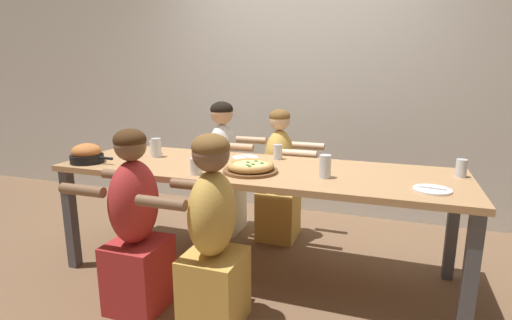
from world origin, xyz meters
The scene contains 17 objects.
ground_plane centered at (0.00, 0.00, 0.00)m, with size 18.00×18.00×0.00m, color brown.
restaurant_back_panel centered at (0.00, 1.42, 1.60)m, with size 10.00×0.06×3.20m, color silver.
dining_table centered at (0.00, 0.00, 0.70)m, with size 2.71×0.84×0.78m.
pizza_board_main centered at (0.01, -0.14, 0.81)m, with size 0.36×0.36×0.06m.
skillet_bowl centered at (-1.18, -0.27, 0.84)m, with size 0.33×0.23×0.14m.
empty_plate_a centered at (1.09, -0.20, 0.78)m, with size 0.20×0.20×0.02m.
empty_plate_b centered at (-0.16, 0.23, 0.78)m, with size 0.20×0.20×0.02m.
cocktail_glass_blue centered at (-0.90, 0.15, 0.82)m, with size 0.07×0.07×0.13m.
drinking_glass_a centered at (0.07, 0.29, 0.83)m, with size 0.07×0.07×0.11m.
drinking_glass_b centered at (-0.82, 0.06, 0.84)m, with size 0.07×0.07×0.14m.
drinking_glass_c centered at (-0.30, -0.30, 0.82)m, with size 0.07×0.07×0.10m.
drinking_glass_d centered at (1.28, 0.17, 0.83)m, with size 0.07×0.07×0.11m.
drinking_glass_e centered at (0.49, -0.12, 0.84)m, with size 0.07×0.07×0.14m.
diner_far_center centered at (-0.01, 0.64, 0.50)m, with size 0.51×0.40×1.11m.
diner_far_midleft centered at (-0.53, 0.64, 0.53)m, with size 0.51×0.40×1.16m.
diner_near_midleft centered at (-0.53, -0.64, 0.50)m, with size 0.51×0.40×1.11m.
diner_near_center centered at (-0.03, -0.64, 0.51)m, with size 0.51×0.40×1.10m.
Camera 1 is at (0.87, -2.49, 1.42)m, focal length 28.00 mm.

